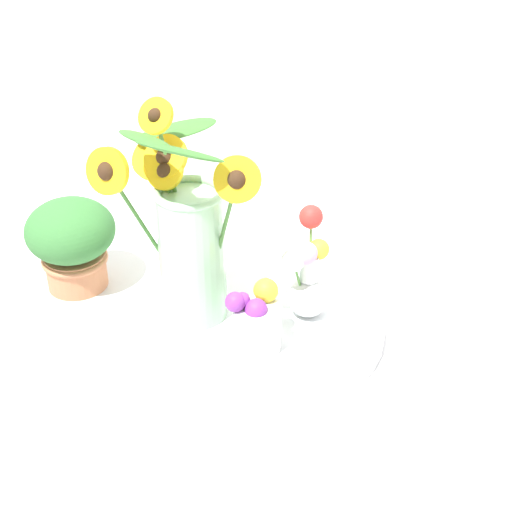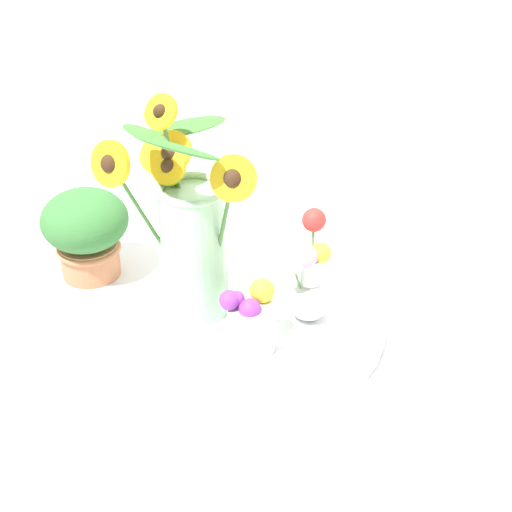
# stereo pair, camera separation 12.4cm
# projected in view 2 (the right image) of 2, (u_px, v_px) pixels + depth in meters

# --- Properties ---
(ground_plane) EXTENTS (6.00, 6.00, 0.00)m
(ground_plane) POSITION_uv_depth(u_px,v_px,m) (251.00, 339.00, 1.30)
(ground_plane) COLOR silver
(serving_tray) EXTENTS (0.47, 0.47, 0.02)m
(serving_tray) POSITION_uv_depth(u_px,v_px,m) (256.00, 323.00, 1.32)
(serving_tray) COLOR silver
(serving_tray) RESTS_ON ground_plane
(mason_jar_sunflowers) EXTENTS (0.31, 0.27, 0.41)m
(mason_jar_sunflowers) POSITION_uv_depth(u_px,v_px,m) (189.00, 231.00, 1.26)
(mason_jar_sunflowers) COLOR #99CC9E
(mason_jar_sunflowers) RESTS_ON serving_tray
(vase_small_center) EXTENTS (0.09, 0.09, 0.12)m
(vase_small_center) POSITION_uv_depth(u_px,v_px,m) (251.00, 320.00, 1.22)
(vase_small_center) COLOR white
(vase_small_center) RESTS_ON serving_tray
(vase_bulb_right) EXTENTS (0.08, 0.10, 0.21)m
(vase_bulb_right) POSITION_uv_depth(u_px,v_px,m) (308.00, 280.00, 1.28)
(vase_bulb_right) COLOR white
(vase_bulb_right) RESTS_ON serving_tray
(potted_plant) EXTENTS (0.18, 0.18, 0.19)m
(potted_plant) POSITION_uv_depth(u_px,v_px,m) (86.00, 230.00, 1.43)
(potted_plant) COLOR #B7704C
(potted_plant) RESTS_ON ground_plane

